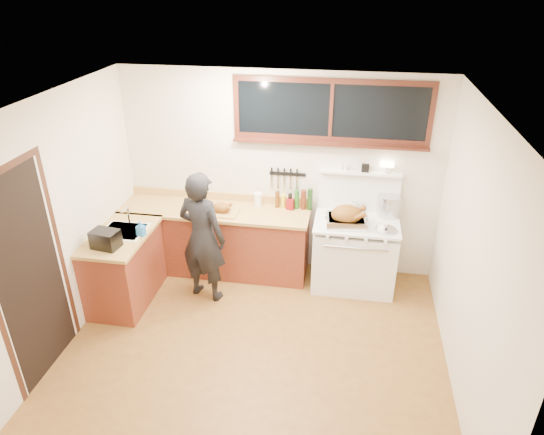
% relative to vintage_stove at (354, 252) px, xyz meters
% --- Properties ---
extents(ground_plane, '(4.00, 3.50, 0.02)m').
position_rel_vintage_stove_xyz_m(ground_plane, '(-1.00, -1.41, -0.48)').
color(ground_plane, brown).
extents(room_shell, '(4.10, 3.60, 2.65)m').
position_rel_vintage_stove_xyz_m(room_shell, '(-1.00, -1.41, 1.18)').
color(room_shell, beige).
rests_on(room_shell, ground).
extents(counter_back, '(2.44, 0.64, 1.00)m').
position_rel_vintage_stove_xyz_m(counter_back, '(-1.80, 0.04, -0.01)').
color(counter_back, maroon).
rests_on(counter_back, ground).
extents(counter_left, '(0.64, 1.09, 0.90)m').
position_rel_vintage_stove_xyz_m(counter_left, '(-2.70, -0.79, -0.01)').
color(counter_left, maroon).
rests_on(counter_left, ground).
extents(sink_unit, '(0.50, 0.45, 0.37)m').
position_rel_vintage_stove_xyz_m(sink_unit, '(-2.68, -0.71, 0.38)').
color(sink_unit, white).
rests_on(sink_unit, counter_left).
extents(vintage_stove, '(1.02, 0.74, 1.57)m').
position_rel_vintage_stove_xyz_m(vintage_stove, '(0.00, 0.00, 0.00)').
color(vintage_stove, white).
rests_on(vintage_stove, ground).
extents(back_window, '(2.32, 0.13, 0.77)m').
position_rel_vintage_stove_xyz_m(back_window, '(-0.40, 0.31, 1.60)').
color(back_window, black).
rests_on(back_window, room_shell).
extents(left_doorway, '(0.02, 1.04, 2.17)m').
position_rel_vintage_stove_xyz_m(left_doorway, '(-2.99, -1.96, 0.62)').
color(left_doorway, black).
rests_on(left_doorway, ground).
extents(knife_strip, '(0.46, 0.03, 0.28)m').
position_rel_vintage_stove_xyz_m(knife_strip, '(-0.92, 0.32, 0.84)').
color(knife_strip, black).
rests_on(knife_strip, room_shell).
extents(man, '(0.68, 0.54, 1.64)m').
position_rel_vintage_stove_xyz_m(man, '(-1.78, -0.56, 0.35)').
color(man, black).
rests_on(man, ground).
extents(soap_bottle, '(0.09, 0.10, 0.18)m').
position_rel_vintage_stove_xyz_m(soap_bottle, '(-2.43, -0.77, 0.52)').
color(soap_bottle, '#2777C6').
rests_on(soap_bottle, counter_left).
extents(toaster, '(0.32, 0.25, 0.20)m').
position_rel_vintage_stove_xyz_m(toaster, '(-2.70, -1.08, 0.53)').
color(toaster, black).
rests_on(toaster, counter_left).
extents(cutting_board, '(0.42, 0.31, 0.14)m').
position_rel_vintage_stove_xyz_m(cutting_board, '(-1.67, -0.06, 0.49)').
color(cutting_board, tan).
rests_on(cutting_board, counter_back).
extents(roast_turkey, '(0.51, 0.39, 0.26)m').
position_rel_vintage_stove_xyz_m(roast_turkey, '(-0.13, -0.13, 0.54)').
color(roast_turkey, silver).
rests_on(roast_turkey, vintage_stove).
extents(stockpot, '(0.37, 0.37, 0.27)m').
position_rel_vintage_stove_xyz_m(stockpot, '(0.38, 0.22, 0.57)').
color(stockpot, silver).
rests_on(stockpot, vintage_stove).
extents(saucepan, '(0.19, 0.30, 0.13)m').
position_rel_vintage_stove_xyz_m(saucepan, '(0.01, 0.29, 0.50)').
color(saucepan, silver).
rests_on(saucepan, vintage_stove).
extents(pot_lid, '(0.33, 0.33, 0.04)m').
position_rel_vintage_stove_xyz_m(pot_lid, '(0.33, -0.20, 0.45)').
color(pot_lid, silver).
rests_on(pot_lid, vintage_stove).
extents(coffee_tin, '(0.10, 0.08, 0.14)m').
position_rel_vintage_stove_xyz_m(coffee_tin, '(-0.84, 0.18, 0.50)').
color(coffee_tin, maroon).
rests_on(coffee_tin, counter_back).
extents(pitcher, '(0.12, 0.12, 0.18)m').
position_rel_vintage_stove_xyz_m(pitcher, '(-1.26, 0.20, 0.53)').
color(pitcher, white).
rests_on(pitcher, counter_back).
extents(bottle_cluster, '(0.47, 0.07, 0.28)m').
position_rel_vintage_stove_xyz_m(bottle_cluster, '(-0.77, 0.22, 0.55)').
color(bottle_cluster, black).
rests_on(bottle_cluster, counter_back).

